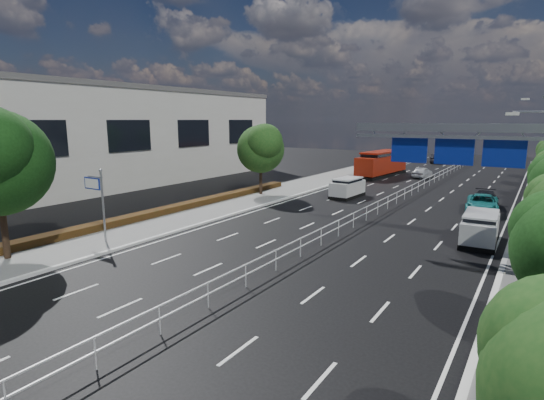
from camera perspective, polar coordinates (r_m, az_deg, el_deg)
The scene contains 18 objects.
ground at distance 19.06m, azimuth -2.10°, elevation -10.86°, with size 160.00×160.00×0.00m, color black.
sidewalk_near at distance 26.98m, azimuth -22.68°, elevation -5.03°, with size 5.00×140.00×0.14m, color slate.
kerb_near at distance 25.02m, azimuth -19.39°, elevation -6.00°, with size 0.25×140.00×0.15m, color silver.
kerb_far at distance 16.14m, azimuth 26.34°, elevation -15.92°, with size 0.25×140.00×0.15m, color silver.
median_fence at distance 38.94m, azimuth 17.14°, elevation 0.67°, with size 0.05×85.00×1.02m.
hedge_near at distance 31.23m, azimuth -17.10°, elevation -2.04°, with size 1.00×36.00×0.44m, color black.
toilet_sign at distance 25.94m, azimuth -22.45°, elevation 0.90°, with size 1.62×0.18×4.34m.
overhead_gantry at distance 24.85m, azimuth 24.95°, elevation 6.50°, with size 10.24×0.38×7.45m.
near_building at distance 51.71m, azimuth -18.44°, elevation 7.97°, with size 12.00×38.00×10.00m, color beige.
near_tree_back at distance 39.37m, azimuth -1.50°, elevation 7.24°, with size 4.84×4.51×6.69m.
white_minivan at distance 39.41m, azimuth 10.12°, elevation 1.63°, with size 1.98×4.22×1.80m.
red_bus at distance 55.41m, azimuth 14.51°, elevation 4.83°, with size 3.44×10.69×3.14m.
near_car_silver at distance 55.18m, azimuth 19.57°, elevation 3.53°, with size 1.60×3.98×1.36m, color silver.
near_car_dark at distance 75.04m, azimuth 21.31°, elevation 5.23°, with size 1.61×4.62×1.52m, color black.
silver_minivan at distance 27.18m, azimuth 26.19°, elevation -3.43°, with size 2.03×4.39×1.79m.
parked_car_teal at distance 36.32m, azimuth 26.42°, elevation -0.44°, with size 2.24×4.86×1.35m, color #197173.
parked_car_dark at distance 38.26m, azimuth 26.76°, elevation 0.02°, with size 1.84×4.54×1.32m, color black.
pedestrian_a at distance 34.58m, azimuth 31.45°, elevation -0.69°, with size 0.70×0.46×1.93m, color gray.
Camera 1 is at (10.14, -14.53, 7.01)m, focal length 28.00 mm.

